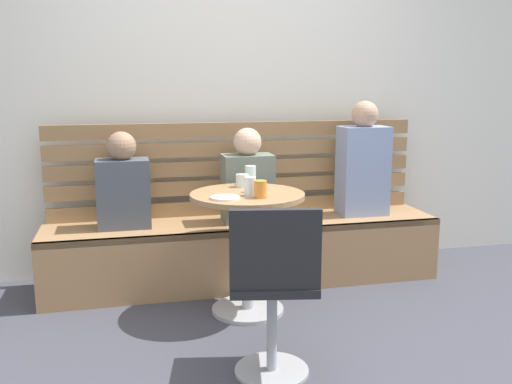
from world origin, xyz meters
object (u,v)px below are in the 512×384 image
cup_glass_short (242,181)px  cup_water_clear (250,186)px  person_adult (363,164)px  booth_bench (244,252)px  cup_tumbler_orange (260,189)px  cup_glass_tall (250,175)px  cup_espresso_small (250,188)px  cafe_table (247,229)px  person_child_middle (247,181)px  plate_small (225,198)px  person_child_left (123,186)px  white_chair (273,286)px

cup_glass_short → cup_water_clear: size_ratio=0.73×
person_adult → cup_water_clear: (-0.97, -0.61, -0.01)m
booth_bench → cup_tumbler_orange: size_ratio=27.00×
cup_glass_tall → cup_water_clear: bearing=-103.1°
cup_glass_tall → cup_espresso_small: bearing=-102.7°
cafe_table → person_child_middle: person_child_middle is taller
plate_small → cup_glass_tall: bearing=59.7°
person_adult → cup_glass_short: (-0.95, -0.32, -0.03)m
person_adult → cup_water_clear: person_adult is taller
person_child_left → cafe_table: bearing=-37.2°
cup_tumbler_orange → cup_glass_short: (-0.03, 0.36, -0.01)m
booth_bench → cup_espresso_small: (-0.07, -0.49, 0.55)m
person_child_middle → cup_tumbler_orange: (-0.07, -0.66, 0.07)m
cup_tumbler_orange → cup_glass_short: cup_tumbler_orange is taller
cup_espresso_small → cup_water_clear: (-0.03, -0.10, 0.03)m
cafe_table → plate_small: bearing=-140.4°
booth_bench → person_child_middle: (0.02, -0.00, 0.50)m
cafe_table → person_child_middle: size_ratio=1.15×
cup_glass_short → person_child_left: bearing=154.9°
white_chair → cup_tumbler_orange: (0.10, 0.66, 0.33)m
cup_water_clear → person_child_left: bearing=138.7°
white_chair → cup_espresso_small: (0.08, 0.83, 0.30)m
cafe_table → cup_glass_tall: (0.08, 0.28, 0.28)m
cup_glass_tall → booth_bench: bearing=87.7°
person_child_left → cup_glass_short: 0.80m
person_child_left → cup_espresso_small: (0.74, -0.52, 0.05)m
person_child_left → cup_tumbler_orange: (0.75, -0.70, 0.07)m
person_child_left → cup_water_clear: 0.95m
booth_bench → person_child_middle: size_ratio=4.20×
white_chair → cup_glass_tall: bearing=82.6°
cafe_table → person_child_middle: bearing=77.4°
plate_small → cup_espresso_small: bearing=39.3°
person_child_middle → cup_water_clear: (-0.12, -0.59, 0.07)m
person_child_left → plate_small: bearing=-50.3°
cup_glass_tall → plate_small: size_ratio=0.71×
cafe_table → white_chair: (-0.06, -0.81, -0.05)m
white_chair → person_child_middle: size_ratio=1.32×
person_child_left → cup_glass_tall: person_child_left is taller
person_adult → plate_small: person_adult is taller
cafe_table → white_chair: white_chair is taller
booth_bench → cup_glass_short: 0.64m
cup_water_clear → plate_small: cup_water_clear is taller
white_chair → person_adult: size_ratio=1.04×
cup_glass_tall → person_child_middle: bearing=82.1°
white_chair → cup_water_clear: size_ratio=7.73×
white_chair → person_child_middle: 1.36m
cup_water_clear → white_chair: bearing=-94.5°
cup_water_clear → plate_small: 0.17m
cup_espresso_small → plate_small: size_ratio=0.33×
person_adult → cup_espresso_small: person_adult is taller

